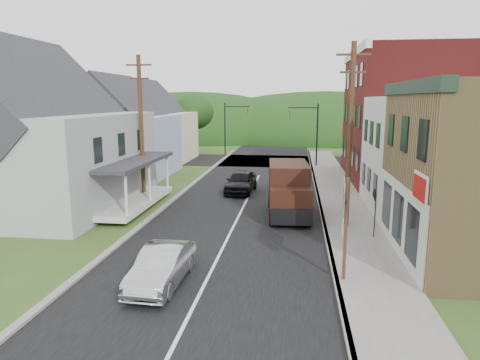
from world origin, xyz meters
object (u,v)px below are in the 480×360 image
(dark_sedan, at_px, (241,182))
(route_sign_cluster, at_px, (345,214))
(delivery_van, at_px, (289,190))
(warning_sign, at_px, (375,206))
(silver_sedan, at_px, (162,267))

(dark_sedan, xyz_separation_m, route_sign_cluster, (5.42, -14.32, 1.73))
(dark_sedan, relative_size, delivery_van, 0.83)
(warning_sign, bearing_deg, silver_sedan, -150.24)
(dark_sedan, height_order, warning_sign, warning_sign)
(route_sign_cluster, relative_size, warning_sign, 1.56)
(delivery_van, bearing_deg, silver_sedan, -117.84)
(silver_sedan, bearing_deg, route_sign_cluster, 10.98)
(route_sign_cluster, height_order, warning_sign, route_sign_cluster)
(silver_sedan, xyz_separation_m, delivery_van, (4.14, 9.53, 0.81))
(delivery_van, xyz_separation_m, warning_sign, (3.95, -3.61, 0.15))
(route_sign_cluster, bearing_deg, delivery_van, 108.55)
(delivery_van, bearing_deg, dark_sedan, 115.97)
(route_sign_cluster, bearing_deg, dark_sedan, 115.82)
(dark_sedan, relative_size, warning_sign, 1.92)
(route_sign_cluster, distance_m, warning_sign, 5.36)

